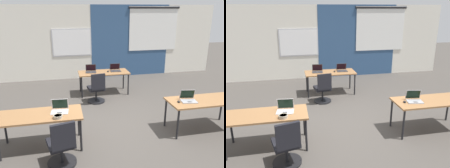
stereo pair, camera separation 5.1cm
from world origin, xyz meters
TOP-DOWN VIEW (x-y plane):
  - ground_plane at (0.00, 0.00)m, footprint 24.00×24.00m
  - back_wall_assembly at (0.05, 4.20)m, footprint 10.00×0.27m
  - desk_near_left at (-1.75, -0.60)m, footprint 1.60×0.70m
  - desk_near_right at (1.75, -0.60)m, footprint 1.60×0.70m
  - desk_far_center at (0.00, 2.20)m, footprint 1.60×0.70m
  - laptop_near_left_inner at (-1.38, -0.54)m, footprint 0.36×0.30m
  - chair_near_left_inner at (-1.37, -1.28)m, footprint 0.53×0.58m
  - laptop_near_right_inner at (1.39, -0.58)m, footprint 0.38×0.34m
  - mouse_near_right_inner at (1.15, -0.61)m, footprint 0.08×0.11m
  - laptop_far_left at (-0.40, 2.28)m, footprint 0.36×0.31m
  - chair_far_left at (-0.35, 1.47)m, footprint 0.52×0.57m
  - laptop_far_right at (0.40, 2.27)m, footprint 0.34×0.32m
  - mouse_far_right at (0.14, 2.18)m, footprint 0.06×0.10m
  - snack_bowl at (-1.41, -0.83)m, footprint 0.18×0.18m

SIDE VIEW (x-z plane):
  - ground_plane at x=0.00m, z-range 0.00..0.00m
  - chair_near_left_inner at x=-1.37m, z-range -0.08..0.84m
  - chair_far_left at x=-0.35m, z-range -0.08..0.84m
  - desk_near_left at x=-1.75m, z-range 0.30..1.02m
  - desk_near_right at x=1.75m, z-range 0.30..1.02m
  - desk_far_center at x=0.00m, z-range 0.30..1.02m
  - mouse_near_right_inner at x=1.15m, z-range 0.72..0.75m
  - mouse_far_right at x=0.14m, z-range 0.72..0.75m
  - snack_bowl at x=-1.41m, z-range 0.72..0.79m
  - laptop_far_right at x=0.40m, z-range 0.66..0.88m
  - laptop_near_right_inner at x=1.39m, z-range 0.65..0.89m
  - laptop_far_left at x=-0.40m, z-range 0.65..0.89m
  - laptop_near_left_inner at x=-1.38m, z-range 0.65..0.89m
  - back_wall_assembly at x=0.05m, z-range 0.01..2.81m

